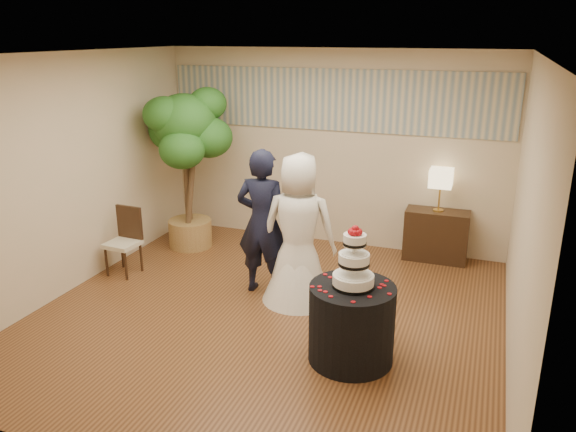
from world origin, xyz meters
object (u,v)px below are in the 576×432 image
at_px(cake_table, 351,323).
at_px(ficus_tree, 187,169).
at_px(console, 436,235).
at_px(side_chair, 122,242).
at_px(bride, 299,229).
at_px(table_lamp, 440,190).
at_px(wedding_cake, 354,257).
at_px(groom, 263,222).

xyz_separation_m(cake_table, ficus_tree, (-2.95, 2.12, 0.78)).
xyz_separation_m(console, side_chair, (-3.74, -1.89, 0.08)).
relative_size(bride, table_lamp, 3.02).
distance_m(cake_table, wedding_cake, 0.68).
bearing_deg(bride, table_lamp, -134.68).
height_order(console, table_lamp, table_lamp).
bearing_deg(table_lamp, side_chair, -153.19).
distance_m(groom, side_chair, 1.96).
xyz_separation_m(groom, table_lamp, (1.84, 1.74, 0.12)).
height_order(groom, table_lamp, groom).
xyz_separation_m(wedding_cake, side_chair, (-3.26, 0.95, -0.63)).
xyz_separation_m(groom, side_chair, (-1.90, -0.15, -0.44)).
bearing_deg(groom, cake_table, 139.45).
height_order(table_lamp, side_chair, table_lamp).
distance_m(groom, wedding_cake, 1.76).
bearing_deg(cake_table, side_chair, 163.83).
height_order(bride, side_chair, bride).
bearing_deg(bride, ficus_tree, -35.30).
bearing_deg(ficus_tree, bride, -27.86).
bearing_deg(table_lamp, wedding_cake, -99.53).
distance_m(bride, cake_table, 1.45).
relative_size(bride, cake_table, 2.16).
bearing_deg(console, groom, -137.12).
height_order(cake_table, wedding_cake, wedding_cake).
height_order(console, ficus_tree, ficus_tree).
xyz_separation_m(groom, console, (1.84, 1.74, -0.53)).
xyz_separation_m(cake_table, side_chair, (-3.26, 0.95, 0.05)).
height_order(groom, side_chair, groom).
bearing_deg(console, table_lamp, 0.00).
height_order(groom, wedding_cake, groom).
xyz_separation_m(groom, wedding_cake, (1.36, -1.10, 0.19)).
xyz_separation_m(cake_table, wedding_cake, (0.00, 0.00, 0.68)).
bearing_deg(table_lamp, cake_table, -99.53).
bearing_deg(bride, side_chair, -5.30).
relative_size(cake_table, ficus_tree, 0.35).
xyz_separation_m(wedding_cake, console, (0.48, 2.83, -0.71)).
bearing_deg(bride, cake_table, 123.34).
xyz_separation_m(cake_table, table_lamp, (0.48, 2.83, 0.61)).
height_order(groom, console, groom).
distance_m(groom, table_lamp, 2.53).
height_order(cake_table, console, cake_table).
relative_size(wedding_cake, console, 0.71).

